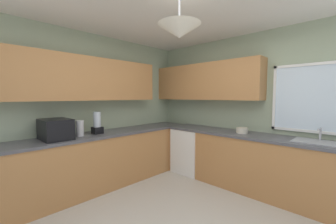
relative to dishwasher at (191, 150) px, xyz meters
The scene contains 9 objects.
room_shell 1.78m from the dishwasher, 75.83° to the right, with size 4.26×4.10×2.66m.
counter_run_left 1.78m from the dishwasher, 111.79° to the right, with size 0.65×3.71×0.91m.
counter_run_back 1.31m from the dishwasher, ahead, with size 3.35×0.65×0.91m.
dishwasher is the anchor object (origin of this frame).
microwave 2.47m from the dishwasher, 106.05° to the right, with size 0.48×0.36×0.29m, color black.
kettle 2.14m from the dishwasher, 108.11° to the right, with size 0.11×0.11×0.24m, color #B7B7BC.
sink_assembly 2.12m from the dishwasher, ahead, with size 0.56×0.40×0.19m.
bowl 1.16m from the dishwasher, ahead, with size 0.19×0.19×0.09m, color beige.
blender_appliance 1.90m from the dishwasher, 111.64° to the right, with size 0.15×0.15×0.36m.
Camera 1 is at (1.41, -1.63, 1.52)m, focal length 22.17 mm.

